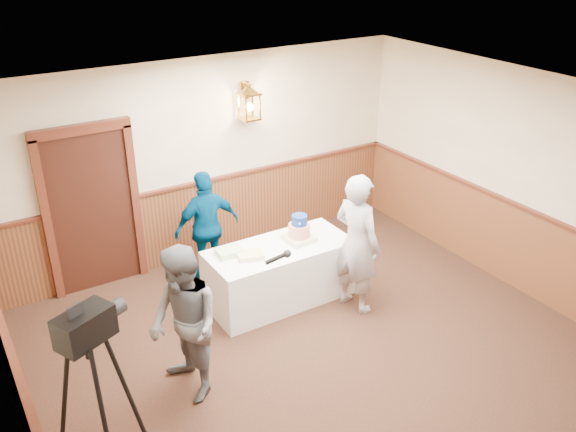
# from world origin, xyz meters

# --- Properties ---
(ground) EXTENTS (7.00, 7.00, 0.00)m
(ground) POSITION_xyz_m (0.00, 0.00, 0.00)
(ground) COLOR black
(ground) RESTS_ON ground
(room_shell) EXTENTS (6.02, 7.02, 2.81)m
(room_shell) POSITION_xyz_m (-0.05, 0.45, 1.52)
(room_shell) COLOR #C1B090
(room_shell) RESTS_ON ground
(display_table) EXTENTS (1.80, 0.80, 0.75)m
(display_table) POSITION_xyz_m (0.20, 1.90, 0.38)
(display_table) COLOR white
(display_table) RESTS_ON ground
(tiered_cake) EXTENTS (0.36, 0.36, 0.35)m
(tiered_cake) POSITION_xyz_m (0.50, 1.91, 0.89)
(tiered_cake) COLOR beige
(tiered_cake) RESTS_ON display_table
(sheet_cake_yellow) EXTENTS (0.35, 0.30, 0.06)m
(sheet_cake_yellow) POSITION_xyz_m (-0.22, 1.86, 0.78)
(sheet_cake_yellow) COLOR #EAE58C
(sheet_cake_yellow) RESTS_ON display_table
(sheet_cake_green) EXTENTS (0.31, 0.26, 0.07)m
(sheet_cake_green) POSITION_xyz_m (-0.40, 2.05, 0.79)
(sheet_cake_green) COLOR #A6DC9B
(sheet_cake_green) RESTS_ON display_table
(interviewer) EXTENTS (1.51, 0.84, 1.64)m
(interviewer) POSITION_xyz_m (-1.45, 0.93, 0.82)
(interviewer) COLOR #5A5D63
(interviewer) RESTS_ON ground
(baker) EXTENTS (0.55, 0.72, 1.76)m
(baker) POSITION_xyz_m (0.91, 1.28, 0.88)
(baker) COLOR #9F9FA5
(baker) RESTS_ON ground
(assistant_p) EXTENTS (0.90, 0.39, 1.53)m
(assistant_p) POSITION_xyz_m (-0.33, 2.83, 0.76)
(assistant_p) COLOR navy
(assistant_p) RESTS_ON ground
(tv_camera_rig) EXTENTS (0.68, 0.64, 1.75)m
(tv_camera_rig) POSITION_xyz_m (-2.48, 0.23, 0.79)
(tv_camera_rig) COLOR black
(tv_camera_rig) RESTS_ON ground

